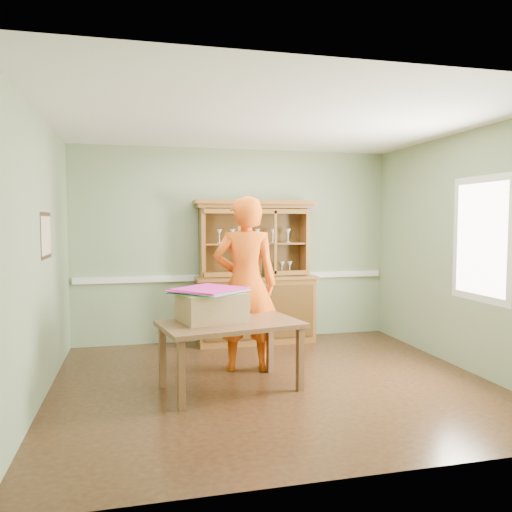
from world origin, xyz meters
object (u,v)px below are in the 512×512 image
object	(u,v)px
china_hutch	(255,292)
cardboard_box	(212,307)
dining_table	(230,330)
person	(246,284)

from	to	relation	value
china_hutch	cardboard_box	xyz separation A→B (m)	(-0.87, -1.77, 0.13)
china_hutch	dining_table	size ratio (longest dim) A/B	1.32
dining_table	person	distance (m)	0.78
dining_table	cardboard_box	world-z (taller)	cardboard_box
china_hutch	cardboard_box	world-z (taller)	china_hutch
china_hutch	person	size ratio (longest dim) A/B	1.00
china_hutch	person	bearing A→B (deg)	-108.13
dining_table	cardboard_box	size ratio (longest dim) A/B	2.42
person	china_hutch	bearing A→B (deg)	-98.10
cardboard_box	dining_table	bearing A→B (deg)	-29.71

